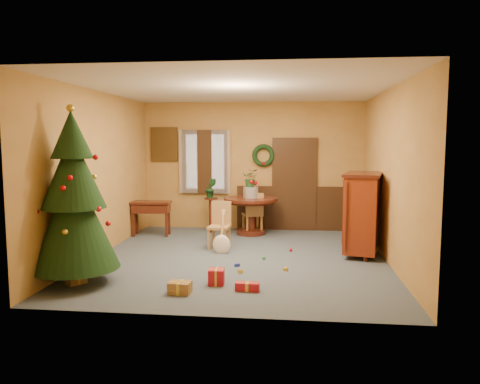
# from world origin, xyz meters

# --- Properties ---
(room_envelope) EXTENTS (5.50, 5.50, 5.50)m
(room_envelope) POSITION_xyz_m (0.21, 2.70, 1.12)
(room_envelope) COLOR #394753
(room_envelope) RESTS_ON ground
(dining_table) EXTENTS (1.16, 1.16, 0.80)m
(dining_table) POSITION_xyz_m (0.02, 2.10, 0.56)
(dining_table) COLOR black
(dining_table) RESTS_ON floor
(urn) EXTENTS (0.33, 0.33, 0.24)m
(urn) POSITION_xyz_m (0.02, 2.10, 0.92)
(urn) COLOR slate
(urn) RESTS_ON dining_table
(centerpiece_plant) EXTENTS (0.35, 0.30, 0.39)m
(centerpiece_plant) POSITION_xyz_m (0.02, 2.10, 1.23)
(centerpiece_plant) COLOR #1E4C23
(centerpiece_plant) RESTS_ON urn
(chair_near) EXTENTS (0.43, 0.43, 0.89)m
(chair_near) POSITION_xyz_m (-0.45, 0.72, 0.48)
(chair_near) COLOR #A27940
(chair_near) RESTS_ON floor
(chair_far) EXTENTS (0.50, 0.50, 0.91)m
(chair_far) POSITION_xyz_m (0.07, 2.13, 0.49)
(chair_far) COLOR #A27940
(chair_far) RESTS_ON floor
(guitar) EXTENTS (0.47, 0.57, 0.75)m
(guitar) POSITION_xyz_m (-0.36, 0.30, 0.38)
(guitar) COLOR #F5E5CC
(guitar) RESTS_ON floor
(plant_stand) EXTENTS (0.30, 0.30, 0.77)m
(plant_stand) POSITION_xyz_m (-0.88, 2.22, 0.48)
(plant_stand) COLOR black
(plant_stand) RESTS_ON floor
(stand_plant) EXTENTS (0.28, 0.24, 0.44)m
(stand_plant) POSITION_xyz_m (-0.88, 2.22, 0.99)
(stand_plant) COLOR #19471E
(stand_plant) RESTS_ON plant_stand
(christmas_tree) EXTENTS (1.23, 1.23, 2.53)m
(christmas_tree) POSITION_xyz_m (-2.15, -1.69, 1.20)
(christmas_tree) COLOR #382111
(christmas_tree) RESTS_ON floor
(writing_desk) EXTENTS (0.86, 0.46, 0.74)m
(writing_desk) POSITION_xyz_m (-2.09, 1.73, 0.56)
(writing_desk) COLOR black
(writing_desk) RESTS_ON floor
(sideboard) EXTENTS (0.86, 1.25, 1.47)m
(sideboard) POSITION_xyz_m (2.15, 0.49, 0.79)
(sideboard) COLOR #5B150A
(sideboard) RESTS_ON floor
(gift_a) EXTENTS (0.30, 0.23, 0.16)m
(gift_a) POSITION_xyz_m (-0.58, -1.96, 0.08)
(gift_a) COLOR brown
(gift_a) RESTS_ON floor
(gift_b) EXTENTS (0.23, 0.23, 0.22)m
(gift_b) POSITION_xyz_m (-0.15, -1.52, 0.11)
(gift_b) COLOR #A51625
(gift_b) RESTS_ON floor
(gift_c) EXTENTS (0.30, 0.32, 0.14)m
(gift_c) POSITION_xyz_m (-2.15, -1.72, 0.07)
(gift_c) COLOR brown
(gift_c) RESTS_ON floor
(gift_d) EXTENTS (0.33, 0.15, 0.12)m
(gift_d) POSITION_xyz_m (0.31, -1.76, 0.06)
(gift_d) COLOR #A51625
(gift_d) RESTS_ON floor
(toy_a) EXTENTS (0.09, 0.08, 0.05)m
(toy_a) POSITION_xyz_m (0.03, -0.56, 0.03)
(toy_a) COLOR #24339E
(toy_a) RESTS_ON floor
(toy_b) EXTENTS (0.06, 0.06, 0.06)m
(toy_b) POSITION_xyz_m (0.43, -0.05, 0.03)
(toy_b) COLOR green
(toy_b) RESTS_ON floor
(toy_c) EXTENTS (0.07, 0.09, 0.05)m
(toy_c) POSITION_xyz_m (0.82, -0.72, 0.03)
(toy_c) COLOR gold
(toy_c) RESTS_ON floor
(toy_d) EXTENTS (0.06, 0.06, 0.06)m
(toy_d) POSITION_xyz_m (0.89, 0.58, 0.03)
(toy_d) COLOR #B70C12
(toy_d) RESTS_ON floor
(toy_e) EXTENTS (0.09, 0.07, 0.05)m
(toy_e) POSITION_xyz_m (0.12, -0.93, 0.03)
(toy_e) COLOR gold
(toy_e) RESTS_ON floor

